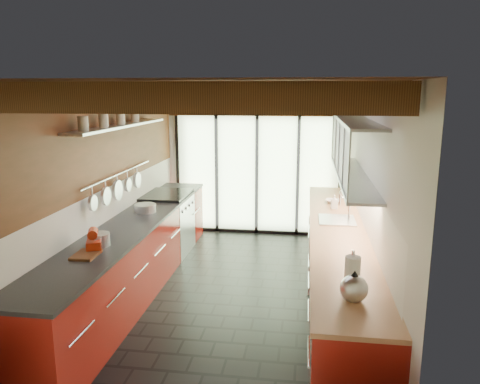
{
  "coord_description": "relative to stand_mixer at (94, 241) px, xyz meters",
  "views": [
    {
      "loc": [
        0.88,
        -5.43,
        2.53
      ],
      "look_at": [
        0.03,
        0.4,
        1.25
      ],
      "focal_mm": 35.0,
      "sensor_mm": 36.0,
      "label": 1
    }
  ],
  "objects": [
    {
      "name": "ground",
      "position": [
        1.27,
        1.09,
        -1.01
      ],
      "size": [
        5.5,
        5.5,
        0.0
      ],
      "primitive_type": "plane",
      "color": "black",
      "rests_on": "ground"
    },
    {
      "name": "room_shell",
      "position": [
        1.27,
        1.09,
        0.64
      ],
      "size": [
        5.5,
        5.5,
        5.5
      ],
      "color": "silver",
      "rests_on": "ground"
    },
    {
      "name": "ceiling_beams",
      "position": [
        1.27,
        1.47,
        1.45
      ],
      "size": [
        3.14,
        5.06,
        4.9
      ],
      "color": "#593316",
      "rests_on": "ground"
    },
    {
      "name": "glass_door",
      "position": [
        1.27,
        3.78,
        0.65
      ],
      "size": [
        2.95,
        0.1,
        2.9
      ],
      "color": "#C6EAAD",
      "rests_on": "ground"
    },
    {
      "name": "left_counter",
      "position": [
        -0.01,
        1.09,
        -0.55
      ],
      "size": [
        0.68,
        5.0,
        0.92
      ],
      "color": "maroon",
      "rests_on": "ground"
    },
    {
      "name": "range_stove",
      "position": [
        -0.01,
        2.54,
        -0.54
      ],
      "size": [
        0.66,
        0.9,
        0.97
      ],
      "color": "silver",
      "rests_on": "ground"
    },
    {
      "name": "right_counter",
      "position": [
        2.54,
        1.09,
        -0.55
      ],
      "size": [
        0.68,
        5.0,
        0.92
      ],
      "color": "maroon",
      "rests_on": "ground"
    },
    {
      "name": "sink_assembly",
      "position": [
        2.56,
        1.49,
        -0.05
      ],
      "size": [
        0.45,
        0.52,
        0.43
      ],
      "color": "silver",
      "rests_on": "right_counter"
    },
    {
      "name": "upper_cabinets_right",
      "position": [
        2.7,
        1.39,
        0.84
      ],
      "size": [
        0.34,
        3.0,
        3.0
      ],
      "color": "silver",
      "rests_on": "ground"
    },
    {
      "name": "left_wall_fixtures",
      "position": [
        -0.2,
        1.27,
        0.83
      ],
      "size": [
        0.28,
        2.6,
        0.96
      ],
      "color": "silver",
      "rests_on": "ground"
    },
    {
      "name": "stand_mixer",
      "position": [
        0.0,
        0.0,
        0.0
      ],
      "size": [
        0.23,
        0.29,
        0.23
      ],
      "color": "#B62A0E",
      "rests_on": "left_counter"
    },
    {
      "name": "pot_large",
      "position": [
        0.0,
        0.12,
        -0.02
      ],
      "size": [
        0.28,
        0.28,
        0.14
      ],
      "primitive_type": "cylinder",
      "rotation": [
        0.0,
        0.0,
        -0.42
      ],
      "color": "silver",
      "rests_on": "left_counter"
    },
    {
      "name": "pot_small",
      "position": [
        0.0,
        1.54,
        -0.04
      ],
      "size": [
        0.33,
        0.33,
        0.11
      ],
      "primitive_type": "cylinder",
      "rotation": [
        0.0,
        0.0,
        0.15
      ],
      "color": "silver",
      "rests_on": "left_counter"
    },
    {
      "name": "cutting_board",
      "position": [
        0.0,
        -0.2,
        -0.08
      ],
      "size": [
        0.23,
        0.32,
        0.03
      ],
      "primitive_type": "cube",
      "rotation": [
        0.0,
        0.0,
        0.03
      ],
      "color": "brown",
      "rests_on": "left_counter"
    },
    {
      "name": "kettle",
      "position": [
        2.54,
        -0.85,
        0.02
      ],
      "size": [
        0.27,
        0.3,
        0.26
      ],
      "color": "silver",
      "rests_on": "right_counter"
    },
    {
      "name": "paper_towel",
      "position": [
        2.54,
        -0.67,
        0.06
      ],
      "size": [
        0.14,
        0.14,
        0.35
      ],
      "color": "white",
      "rests_on": "right_counter"
    },
    {
      "name": "soap_bottle",
      "position": [
        2.54,
        2.11,
        0.01
      ],
      "size": [
        0.09,
        0.1,
        0.19
      ],
      "primitive_type": "imported",
      "rotation": [
        0.0,
        0.0,
        0.09
      ],
      "color": "silver",
      "rests_on": "right_counter"
    },
    {
      "name": "bowl",
      "position": [
        2.54,
        2.44,
        -0.06
      ],
      "size": [
        0.25,
        0.25,
        0.05
      ],
      "primitive_type": "imported",
      "rotation": [
        0.0,
        0.0,
        -0.16
      ],
      "color": "silver",
      "rests_on": "right_counter"
    }
  ]
}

